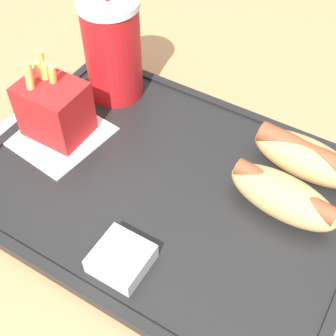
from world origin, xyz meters
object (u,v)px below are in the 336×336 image
(soda_cup, at_px, (113,49))
(sauce_cup_mayo, at_px, (121,258))
(hot_dog_far, at_px, (305,157))
(hot_dog_near, at_px, (283,196))
(fries_carton, at_px, (54,108))

(soda_cup, xyz_separation_m, sauce_cup_mayo, (0.16, -0.22, -0.06))
(soda_cup, distance_m, hot_dog_far, 0.28)
(soda_cup, xyz_separation_m, hot_dog_far, (0.27, -0.01, -0.05))
(hot_dog_near, relative_size, fries_carton, 1.21)
(soda_cup, height_order, hot_dog_near, soda_cup)
(soda_cup, height_order, hot_dog_far, soda_cup)
(fries_carton, bearing_deg, hot_dog_far, 18.66)
(hot_dog_near, height_order, fries_carton, fries_carton)
(sauce_cup_mayo, bearing_deg, soda_cup, 126.26)
(soda_cup, bearing_deg, sauce_cup_mayo, -53.74)
(soda_cup, xyz_separation_m, fries_carton, (-0.02, -0.10, -0.03))
(soda_cup, bearing_deg, hot_dog_near, -14.74)
(hot_dog_far, height_order, fries_carton, fries_carton)
(soda_cup, bearing_deg, hot_dog_far, -1.17)
(sauce_cup_mayo, bearing_deg, fries_carton, 146.98)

